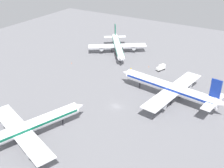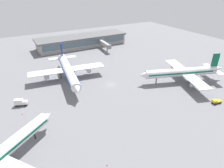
# 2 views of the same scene
# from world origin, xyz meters

# --- Properties ---
(ground) EXTENTS (288.00, 288.00, 0.00)m
(ground) POSITION_xyz_m (0.00, 0.00, 0.00)
(ground) COLOR slate
(airplane_at_gate) EXTENTS (49.61, 40.79, 15.59)m
(airplane_at_gate) POSITION_xyz_m (-38.21, 16.21, 5.67)
(airplane_at_gate) COLOR white
(airplane_at_gate) RESTS_ON ground
(airplane_taxiing) EXTENTS (40.23, 34.06, 14.38)m
(airplane_taxiing) POSITION_xyz_m (56.35, 32.55, 5.23)
(airplane_taxiing) COLOR white
(airplane_taxiing) RESTS_ON ground
(airplane_distant) EXTENTS (44.27, 54.78, 16.69)m
(airplane_distant) POSITION_xyz_m (18.25, -17.94, 6.07)
(airplane_distant) COLOR white
(airplane_distant) RESTS_ON ground
(catering_truck) EXTENTS (5.91, 3.79, 3.30)m
(catering_truck) POSITION_xyz_m (46.54, -1.94, 1.70)
(catering_truck) COLOR black
(catering_truck) RESTS_ON ground
(ground_crew_worker) EXTENTS (0.50, 0.54, 1.67)m
(ground_crew_worker) POSITION_xyz_m (37.45, 12.62, 0.85)
(ground_crew_worker) COLOR #1E2338
(ground_crew_worker) RESTS_ON ground
(safety_cone_near_gate) EXTENTS (0.44, 0.44, 0.60)m
(safety_cone_near_gate) POSITION_xyz_m (47.11, 5.93, 0.30)
(safety_cone_near_gate) COLOR #EA590C
(safety_cone_near_gate) RESTS_ON ground
(safety_cone_mid_apron) EXTENTS (0.44, 0.44, 0.60)m
(safety_cone_mid_apron) POSITION_xyz_m (27.33, 47.53, 0.30)
(safety_cone_mid_apron) COLOR #EA590C
(safety_cone_mid_apron) RESTS_ON ground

